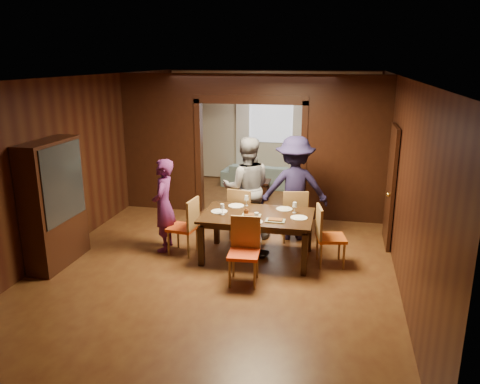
% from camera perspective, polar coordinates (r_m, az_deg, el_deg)
% --- Properties ---
extents(floor, '(9.00, 9.00, 0.00)m').
position_cam_1_polar(floor, '(8.53, -0.86, -5.98)').
color(floor, '#4E2716').
rests_on(floor, ground).
extents(ceiling, '(5.50, 9.00, 0.02)m').
position_cam_1_polar(ceiling, '(7.91, -0.95, 13.89)').
color(ceiling, silver).
rests_on(ceiling, room_walls).
extents(room_walls, '(5.52, 9.01, 2.90)m').
position_cam_1_polar(room_walls, '(9.90, 1.59, 6.19)').
color(room_walls, black).
rests_on(room_walls, floor).
extents(person_purple, '(0.45, 0.62, 1.59)m').
position_cam_1_polar(person_purple, '(8.01, -9.29, -1.61)').
color(person_purple, '#541D55').
rests_on(person_purple, floor).
extents(person_grey, '(1.03, 0.88, 1.86)m').
position_cam_1_polar(person_grey, '(8.47, 0.84, 0.50)').
color(person_grey, slate).
rests_on(person_grey, floor).
extents(person_navy, '(1.33, 0.92, 1.89)m').
position_cam_1_polar(person_navy, '(8.44, 6.66, 0.45)').
color(person_navy, '#1B1638').
rests_on(person_navy, floor).
extents(sofa, '(2.03, 0.91, 0.58)m').
position_cam_1_polar(sofa, '(12.06, 2.64, 2.08)').
color(sofa, '#7C9EA3').
rests_on(sofa, floor).
extents(serving_bowl, '(0.28, 0.28, 0.07)m').
position_cam_1_polar(serving_bowl, '(7.61, 2.64, -2.38)').
color(serving_bowl, black).
rests_on(serving_bowl, dining_table).
extents(dining_table, '(1.79, 1.11, 0.76)m').
position_cam_1_polar(dining_table, '(7.70, 2.10, -5.42)').
color(dining_table, black).
rests_on(dining_table, floor).
extents(coffee_table, '(0.80, 0.50, 0.40)m').
position_cam_1_polar(coffee_table, '(11.14, 1.59, 0.43)').
color(coffee_table, black).
rests_on(coffee_table, floor).
extents(chair_left, '(0.49, 0.49, 0.97)m').
position_cam_1_polar(chair_left, '(7.91, -7.02, -4.13)').
color(chair_left, '#C54012').
rests_on(chair_left, floor).
extents(chair_right, '(0.52, 0.52, 0.97)m').
position_cam_1_polar(chair_right, '(7.57, 11.05, -5.28)').
color(chair_right, '#C14E12').
rests_on(chair_right, floor).
extents(chair_far_l, '(0.51, 0.51, 0.97)m').
position_cam_1_polar(chair_far_l, '(8.50, 0.38, -2.57)').
color(chair_far_l, red).
rests_on(chair_far_l, floor).
extents(chair_far_r, '(0.52, 0.52, 0.97)m').
position_cam_1_polar(chair_far_r, '(8.47, 6.58, -2.74)').
color(chair_far_r, orange).
rests_on(chair_far_r, floor).
extents(chair_near, '(0.47, 0.47, 0.97)m').
position_cam_1_polar(chair_near, '(6.83, 0.46, -7.34)').
color(chair_near, red).
rests_on(chair_near, floor).
extents(hutch, '(0.40, 1.20, 2.00)m').
position_cam_1_polar(hutch, '(7.87, -21.76, -1.34)').
color(hutch, black).
rests_on(hutch, floor).
extents(door_right, '(0.06, 0.90, 2.10)m').
position_cam_1_polar(door_right, '(8.52, 17.89, 0.66)').
color(door_right, black).
rests_on(door_right, floor).
extents(window_far, '(1.20, 0.03, 1.30)m').
position_cam_1_polar(window_far, '(12.36, 3.82, 9.05)').
color(window_far, silver).
rests_on(window_far, back_wall).
extents(curtain_left, '(0.35, 0.06, 2.40)m').
position_cam_1_polar(curtain_left, '(12.51, 0.34, 7.09)').
color(curtain_left, white).
rests_on(curtain_left, back_wall).
extents(curtain_right, '(0.35, 0.06, 2.40)m').
position_cam_1_polar(curtain_right, '(12.30, 7.24, 6.81)').
color(curtain_right, white).
rests_on(curtain_right, back_wall).
extents(plate_left, '(0.27, 0.27, 0.01)m').
position_cam_1_polar(plate_left, '(7.70, -2.54, -2.38)').
color(plate_left, white).
rests_on(plate_left, dining_table).
extents(plate_far_l, '(0.27, 0.27, 0.01)m').
position_cam_1_polar(plate_far_l, '(7.98, -0.47, -1.69)').
color(plate_far_l, white).
rests_on(plate_far_l, dining_table).
extents(plate_far_r, '(0.27, 0.27, 0.01)m').
position_cam_1_polar(plate_far_r, '(7.85, 5.43, -2.07)').
color(plate_far_r, silver).
rests_on(plate_far_r, dining_table).
extents(plate_right, '(0.27, 0.27, 0.01)m').
position_cam_1_polar(plate_right, '(7.45, 7.20, -3.13)').
color(plate_right, white).
rests_on(plate_right, dining_table).
extents(plate_near, '(0.27, 0.27, 0.01)m').
position_cam_1_polar(plate_near, '(7.22, 1.72, -3.64)').
color(plate_near, silver).
rests_on(plate_near, dining_table).
extents(platter_a, '(0.30, 0.20, 0.04)m').
position_cam_1_polar(platter_a, '(7.48, 1.37, -2.83)').
color(platter_a, gray).
rests_on(platter_a, dining_table).
extents(platter_b, '(0.30, 0.20, 0.04)m').
position_cam_1_polar(platter_b, '(7.28, 4.32, -3.43)').
color(platter_b, gray).
rests_on(platter_b, dining_table).
extents(wineglass_left, '(0.08, 0.08, 0.18)m').
position_cam_1_polar(wineglass_left, '(7.54, -2.18, -2.11)').
color(wineglass_left, silver).
rests_on(wineglass_left, dining_table).
extents(wineglass_far, '(0.08, 0.08, 0.18)m').
position_cam_1_polar(wineglass_far, '(7.99, 0.80, -1.04)').
color(wineglass_far, white).
rests_on(wineglass_far, dining_table).
extents(wineglass_right, '(0.08, 0.08, 0.18)m').
position_cam_1_polar(wineglass_right, '(7.67, 6.67, -1.89)').
color(wineglass_right, silver).
rests_on(wineglass_right, dining_table).
extents(tumbler, '(0.07, 0.07, 0.14)m').
position_cam_1_polar(tumbler, '(7.24, 2.03, -3.06)').
color(tumbler, white).
rests_on(tumbler, dining_table).
extents(condiment_jar, '(0.08, 0.08, 0.11)m').
position_cam_1_polar(condiment_jar, '(7.52, 0.77, -2.43)').
color(condiment_jar, '#4F2812').
rests_on(condiment_jar, dining_table).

